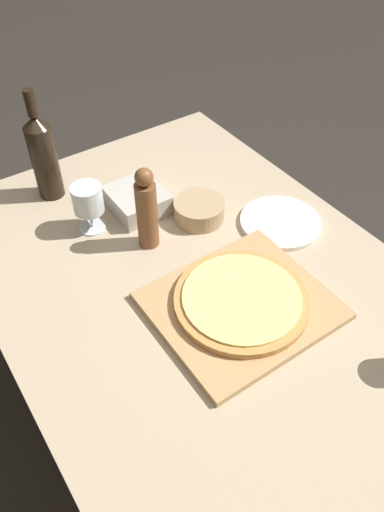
% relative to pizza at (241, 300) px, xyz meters
% --- Properties ---
extents(ground_plane, '(12.00, 12.00, 0.00)m').
position_rel_pizza_xyz_m(ground_plane, '(-0.03, 0.08, -0.81)').
color(ground_plane, '#2D2823').
extents(dining_table, '(0.95, 1.45, 0.78)m').
position_rel_pizza_xyz_m(dining_table, '(-0.03, 0.08, -0.12)').
color(dining_table, tan).
rests_on(dining_table, ground_plane).
extents(cutting_board, '(0.39, 0.35, 0.02)m').
position_rel_pizza_xyz_m(cutting_board, '(0.00, 0.00, -0.02)').
color(cutting_board, tan).
rests_on(cutting_board, dining_table).
extents(pizza, '(0.31, 0.31, 0.02)m').
position_rel_pizza_xyz_m(pizza, '(0.00, 0.00, 0.00)').
color(pizza, '#C68947').
rests_on(pizza, cutting_board).
extents(wine_bottle, '(0.07, 0.07, 0.32)m').
position_rel_pizza_xyz_m(wine_bottle, '(-0.19, 0.65, 0.10)').
color(wine_bottle, black).
rests_on(wine_bottle, dining_table).
extents(pepper_mill, '(0.05, 0.05, 0.23)m').
position_rel_pizza_xyz_m(pepper_mill, '(-0.06, 0.31, 0.08)').
color(pepper_mill, brown).
rests_on(pepper_mill, dining_table).
extents(wine_glass, '(0.08, 0.08, 0.14)m').
position_rel_pizza_xyz_m(wine_glass, '(-0.16, 0.45, 0.06)').
color(wine_glass, silver).
rests_on(wine_glass, dining_table).
extents(small_bowl, '(0.14, 0.14, 0.05)m').
position_rel_pizza_xyz_m(small_bowl, '(0.11, 0.32, -0.00)').
color(small_bowl, tan).
rests_on(small_bowl, dining_table).
extents(dinner_plate, '(0.22, 0.22, 0.01)m').
position_rel_pizza_xyz_m(dinner_plate, '(0.27, 0.17, -0.02)').
color(dinner_plate, silver).
rests_on(dinner_plate, dining_table).
extents(food_container, '(0.14, 0.16, 0.06)m').
position_rel_pizza_xyz_m(food_container, '(-0.02, 0.45, 0.00)').
color(food_container, '#BCB7AD').
rests_on(food_container, dining_table).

